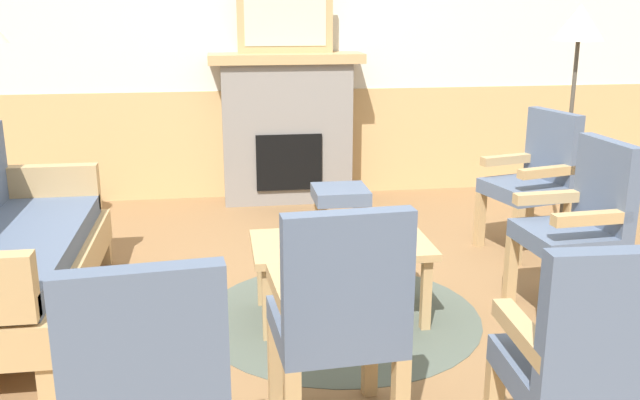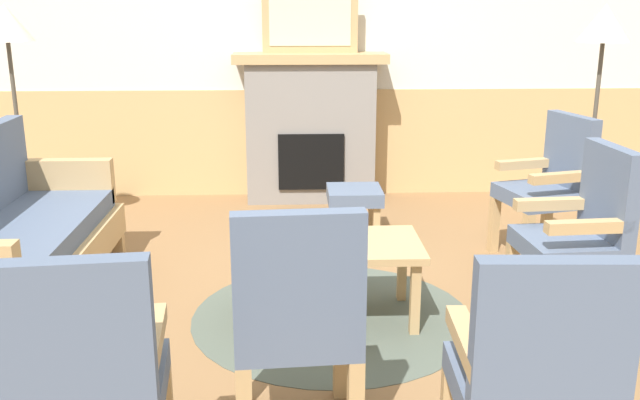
{
  "view_description": "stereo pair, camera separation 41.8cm",
  "coord_description": "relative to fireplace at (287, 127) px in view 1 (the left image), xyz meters",
  "views": [
    {
      "loc": [
        -0.58,
        -3.63,
        1.68
      ],
      "look_at": [
        0.0,
        0.35,
        0.55
      ],
      "focal_mm": 39.34,
      "sensor_mm": 36.0,
      "label": 1
    },
    {
      "loc": [
        -0.17,
        -3.67,
        1.68
      ],
      "look_at": [
        0.0,
        0.35,
        0.55
      ],
      "focal_mm": 39.34,
      "sensor_mm": 36.0,
      "label": 2
    }
  ],
  "objects": [
    {
      "name": "ground_plane",
      "position": [
        0.0,
        -2.35,
        -0.65
      ],
      "size": [
        14.0,
        14.0,
        0.0
      ],
      "primitive_type": "plane",
      "color": "olive"
    },
    {
      "name": "armchair_near_fireplace",
      "position": [
        1.36,
        -2.58,
        -0.11
      ],
      "size": [
        0.51,
        0.51,
        0.98
      ],
      "color": "tan",
      "rests_on": "ground_plane"
    },
    {
      "name": "fireplace",
      "position": [
        0.0,
        0.0,
        0.0
      ],
      "size": [
        1.3,
        0.44,
        1.28
      ],
      "color": "gray",
      "rests_on": "ground_plane"
    },
    {
      "name": "armchair_by_window_left",
      "position": [
        1.56,
        -1.57,
        -0.11
      ],
      "size": [
        0.58,
        0.58,
        0.98
      ],
      "color": "tan",
      "rests_on": "ground_plane"
    },
    {
      "name": "armchair_front_center",
      "position": [
        -0.15,
        -3.55,
        -0.11
      ],
      "size": [
        0.51,
        0.51,
        0.98
      ],
      "color": "tan",
      "rests_on": "ground_plane"
    },
    {
      "name": "couch",
      "position": [
        -1.72,
        -2.24,
        -0.26
      ],
      "size": [
        0.7,
        1.8,
        0.98
      ],
      "color": "tan",
      "rests_on": "ground_plane"
    },
    {
      "name": "armchair_corner_left",
      "position": [
        -0.83,
        -4.0,
        -0.11
      ],
      "size": [
        0.52,
        0.52,
        0.98
      ],
      "color": "tan",
      "rests_on": "ground_plane"
    },
    {
      "name": "coffee_table",
      "position": [
        0.05,
        -2.45,
        -0.27
      ],
      "size": [
        0.96,
        0.56,
        0.44
      ],
      "color": "tan",
      "rests_on": "ground_plane"
    },
    {
      "name": "floor_lamp_by_chairs",
      "position": [
        1.96,
        -1.23,
        0.8
      ],
      "size": [
        0.36,
        0.36,
        1.68
      ],
      "color": "#332D28",
      "rests_on": "ground_plane"
    },
    {
      "name": "book_on_table",
      "position": [
        0.11,
        -2.35,
        -0.2
      ],
      "size": [
        0.22,
        0.21,
        0.03
      ],
      "primitive_type": "cube",
      "rotation": [
        0.0,
        0.0,
        -0.49
      ],
      "color": "maroon",
      "rests_on": "coffee_table"
    },
    {
      "name": "footstool",
      "position": [
        0.3,
        -1.01,
        -0.37
      ],
      "size": [
        0.4,
        0.4,
        0.36
      ],
      "color": "tan",
      "rests_on": "ground_plane"
    },
    {
      "name": "round_rug",
      "position": [
        0.05,
        -2.45,
        -0.65
      ],
      "size": [
        1.56,
        1.56,
        0.01
      ],
      "primitive_type": "cylinder",
      "color": "#4C564C",
      "rests_on": "ground_plane"
    },
    {
      "name": "wall_back",
      "position": [
        0.0,
        0.25,
        0.66
      ],
      "size": [
        7.2,
        0.14,
        2.7
      ],
      "color": "silver",
      "rests_on": "ground_plane"
    },
    {
      "name": "framed_picture",
      "position": [
        0.0,
        0.0,
        0.91
      ],
      "size": [
        0.8,
        0.04,
        0.56
      ],
      "color": "tan",
      "rests_on": "fireplace"
    },
    {
      "name": "armchair_front_left",
      "position": [
        0.6,
        -4.06,
        -0.11
      ],
      "size": [
        0.5,
        0.5,
        0.98
      ],
      "color": "tan",
      "rests_on": "ground_plane"
    }
  ]
}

